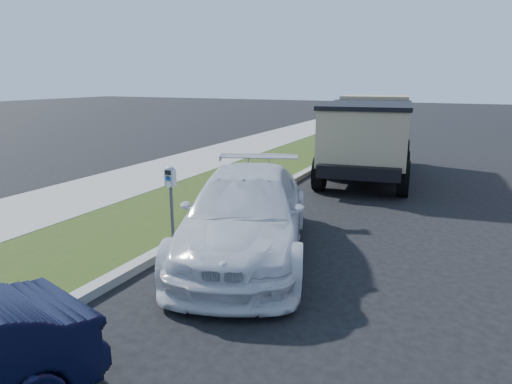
% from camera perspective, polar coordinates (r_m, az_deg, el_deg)
% --- Properties ---
extents(ground, '(120.00, 120.00, 0.00)m').
position_cam_1_polar(ground, '(7.99, 6.14, -9.61)').
color(ground, black).
rests_on(ground, ground).
extents(streetside, '(6.12, 50.00, 0.15)m').
position_cam_1_polar(streetside, '(12.33, -15.74, -1.19)').
color(streetside, gray).
rests_on(streetside, ground).
extents(parking_meter, '(0.21, 0.15, 1.45)m').
position_cam_1_polar(parking_meter, '(8.80, -10.61, 0.63)').
color(parking_meter, '#3F4247').
rests_on(parking_meter, ground).
extents(white_wagon, '(3.78, 5.71, 1.54)m').
position_cam_1_polar(white_wagon, '(8.48, -1.13, -2.57)').
color(white_wagon, silver).
rests_on(white_wagon, ground).
extents(dump_truck, '(3.34, 6.84, 2.58)m').
position_cam_1_polar(dump_truck, '(15.75, 13.99, 7.25)').
color(dump_truck, black).
rests_on(dump_truck, ground).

